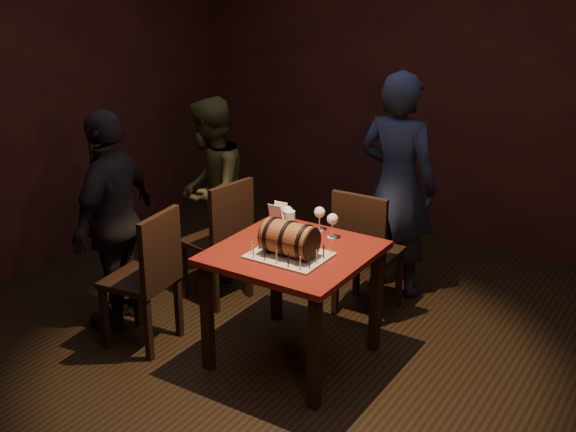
{
  "coord_description": "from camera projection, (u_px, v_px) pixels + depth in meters",
  "views": [
    {
      "loc": [
        2.11,
        -3.36,
        2.47
      ],
      "look_at": [
        -0.07,
        0.05,
        0.95
      ],
      "focal_mm": 45.0,
      "sensor_mm": 36.0,
      "label": 1
    }
  ],
  "objects": [
    {
      "name": "room_shell",
      "position": [
        294.0,
        147.0,
        4.09
      ],
      "size": [
        5.04,
        5.04,
        2.8
      ],
      "color": "black",
      "rests_on": "ground"
    },
    {
      "name": "pub_table",
      "position": [
        294.0,
        266.0,
        4.38
      ],
      "size": [
        0.9,
        0.9,
        0.75
      ],
      "color": "#52110D",
      "rests_on": "ground"
    },
    {
      "name": "cake_board",
      "position": [
        289.0,
        255.0,
        4.25
      ],
      "size": [
        0.45,
        0.35,
        0.01
      ],
      "primitive_type": "cube",
      "color": "#AB9E8A",
      "rests_on": "pub_table"
    },
    {
      "name": "barrel_cake",
      "position": [
        289.0,
        239.0,
        4.22
      ],
      "size": [
        0.37,
        0.22,
        0.22
      ],
      "color": "brown",
      "rests_on": "cake_board"
    },
    {
      "name": "birthday_candles",
      "position": [
        289.0,
        248.0,
        4.24
      ],
      "size": [
        0.4,
        0.3,
        0.09
      ],
      "color": "#F4DC92",
      "rests_on": "cake_board"
    },
    {
      "name": "wine_glass_left",
      "position": [
        288.0,
        213.0,
        4.61
      ],
      "size": [
        0.07,
        0.07,
        0.16
      ],
      "color": "silver",
      "rests_on": "pub_table"
    },
    {
      "name": "wine_glass_mid",
      "position": [
        320.0,
        213.0,
        4.6
      ],
      "size": [
        0.07,
        0.07,
        0.16
      ],
      "color": "silver",
      "rests_on": "pub_table"
    },
    {
      "name": "wine_glass_right",
      "position": [
        332.0,
        220.0,
        4.49
      ],
      "size": [
        0.07,
        0.07,
        0.16
      ],
      "color": "silver",
      "rests_on": "pub_table"
    },
    {
      "name": "pint_of_ale",
      "position": [
        289.0,
        223.0,
        4.57
      ],
      "size": [
        0.07,
        0.07,
        0.15
      ],
      "color": "silver",
      "rests_on": "pub_table"
    },
    {
      "name": "menu_card",
      "position": [
        278.0,
        213.0,
        4.76
      ],
      "size": [
        0.1,
        0.05,
        0.13
      ],
      "primitive_type": null,
      "color": "white",
      "rests_on": "pub_table"
    },
    {
      "name": "chair_back",
      "position": [
        364.0,
        247.0,
        4.97
      ],
      "size": [
        0.41,
        0.41,
        0.93
      ],
      "color": "black",
      "rests_on": "ground"
    },
    {
      "name": "chair_left_rear",
      "position": [
        223.0,
        235.0,
        5.18
      ],
      "size": [
        0.46,
        0.46,
        0.93
      ],
      "color": "black",
      "rests_on": "ground"
    },
    {
      "name": "chair_left_front",
      "position": [
        149.0,
        272.0,
        4.59
      ],
      "size": [
        0.45,
        0.45,
        0.93
      ],
      "color": "black",
      "rests_on": "ground"
    },
    {
      "name": "person_back",
      "position": [
        397.0,
        186.0,
        5.24
      ],
      "size": [
        0.62,
        0.42,
        1.67
      ],
      "primitive_type": "imported",
      "rotation": [
        0.0,
        0.0,
        3.1
      ],
      "color": "#1B2036",
      "rests_on": "ground"
    },
    {
      "name": "person_left_rear",
      "position": [
        211.0,
        191.0,
        5.48
      ],
      "size": [
        0.75,
        0.84,
        1.43
      ],
      "primitive_type": "imported",
      "rotation": [
        0.0,
        0.0,
        -1.21
      ],
      "color": "#3D3C1E",
      "rests_on": "ground"
    },
    {
      "name": "person_left_front",
      "position": [
        114.0,
        220.0,
        4.81
      ],
      "size": [
        0.57,
        0.95,
        1.51
      ],
      "primitive_type": "imported",
      "rotation": [
        0.0,
        0.0,
        -1.33
      ],
      "color": "black",
      "rests_on": "ground"
    }
  ]
}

